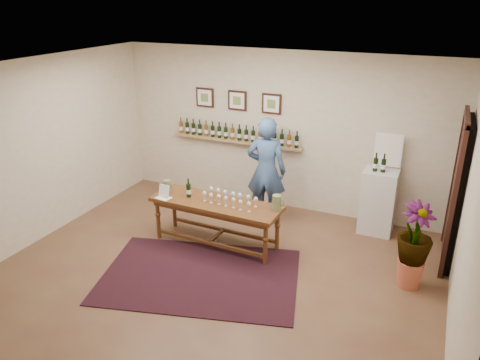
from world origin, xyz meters
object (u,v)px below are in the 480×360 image
at_px(tasting_table, 216,208).
at_px(person, 266,171).
at_px(potted_plant, 414,246).
at_px(display_pedestal, 378,201).

xyz_separation_m(tasting_table, person, (0.40, 1.07, 0.30)).
distance_m(potted_plant, person, 2.68).
height_order(tasting_table, potted_plant, potted_plant).
height_order(tasting_table, display_pedestal, display_pedestal).
relative_size(display_pedestal, potted_plant, 1.03).
height_order(display_pedestal, person, person).
bearing_deg(person, potted_plant, 150.35).
relative_size(potted_plant, person, 0.57).
xyz_separation_m(potted_plant, person, (-2.45, 1.03, 0.31)).
bearing_deg(person, tasting_table, 62.59).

